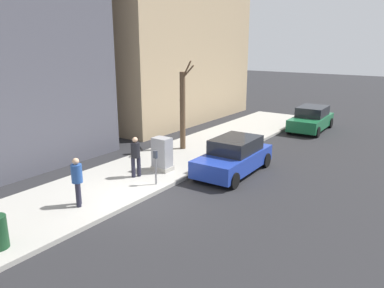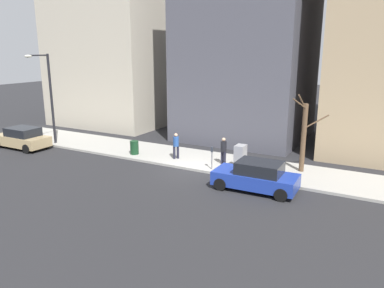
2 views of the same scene
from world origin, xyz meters
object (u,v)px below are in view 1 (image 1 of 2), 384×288
pedestrian_near_meter (136,155)px  pedestrian_midblock (77,179)px  utility_box (162,154)px  parking_meter (156,164)px  bare_tree (183,109)px  parked_car_blue (234,156)px  parked_car_green (311,119)px

pedestrian_near_meter → pedestrian_midblock: size_ratio=1.00×
utility_box → pedestrian_near_meter: bearing=73.6°
parking_meter → pedestrian_midblock: (0.87, 2.96, 0.11)m
bare_tree → utility_box: bearing=111.6°
parked_car_blue → pedestrian_midblock: pedestrian_midblock is taller
parked_car_green → utility_box: size_ratio=2.97×
parking_meter → pedestrian_near_meter: size_ratio=0.81×
bare_tree → pedestrian_midblock: 7.82m
parked_car_blue → parking_meter: (1.60, 3.26, 0.24)m
bare_tree → parked_car_green: bearing=-114.6°
utility_box → bare_tree: 3.76m
parked_car_blue → pedestrian_near_meter: bearing=46.4°
parking_meter → parked_car_blue: bearing=-116.1°
parking_meter → pedestrian_midblock: size_ratio=0.81×
utility_box → pedestrian_near_meter: 1.30m
parked_car_blue → pedestrian_midblock: 6.70m
parked_car_green → parked_car_blue: size_ratio=1.00×
parked_car_blue → utility_box: utility_box is taller
parked_car_green → pedestrian_near_meter: (2.95, 12.95, 0.35)m
parking_meter → utility_box: 1.66m
utility_box → parked_car_blue: bearing=-143.1°
pedestrian_midblock → parking_meter: bearing=-64.5°
parked_car_blue → utility_box: 3.06m
pedestrian_near_meter → utility_box: bearing=-171.1°
parking_meter → pedestrian_midblock: bearing=73.6°
utility_box → pedestrian_midblock: (0.02, 4.38, 0.24)m
utility_box → pedestrian_midblock: size_ratio=0.86×
parked_car_blue → parked_car_green: bearing=-92.0°
pedestrian_midblock → utility_box: bearing=-48.3°
parked_car_blue → pedestrian_near_meter: 4.17m
parked_car_green → utility_box: utility_box is taller
parked_car_blue → pedestrian_midblock: bearing=67.2°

